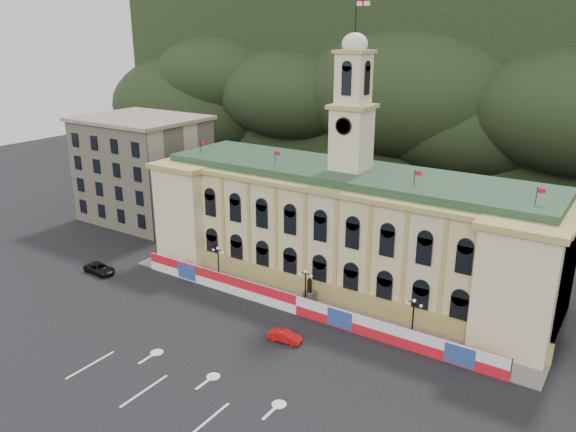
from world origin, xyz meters
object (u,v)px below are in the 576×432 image
Objects in this scene: lamp_center at (305,286)px; red_sedan at (285,336)px; statue at (309,296)px; black_suv at (100,269)px.

lamp_center is 8.65m from red_sedan.
statue is 0.92× the size of red_sedan.
black_suv is (-30.00, -7.27, -2.37)m from lamp_center.
statue is 9.28m from red_sedan.
statue is 31.12m from black_suv.
lamp_center is 1.27× the size of red_sedan.
black_suv is at bearing -164.59° from statue.
black_suv is (-32.28, 0.71, 0.06)m from red_sedan.
statue is 0.72× the size of lamp_center.
red_sedan is (2.28, -7.98, -2.43)m from lamp_center.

